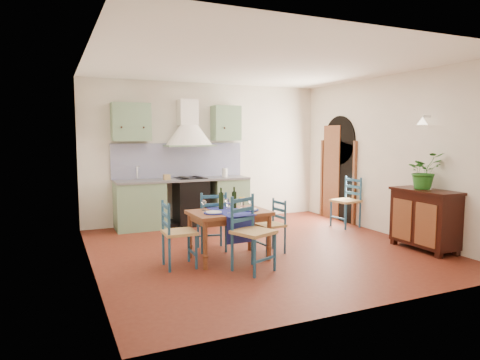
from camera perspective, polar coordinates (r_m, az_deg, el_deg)
name	(u,v)px	position (r m, az deg, el deg)	size (l,w,h in m)	color
floor	(262,249)	(6.74, 2.90, -9.14)	(5.00, 5.00, 0.00)	#4F1A11
back_wall	(188,171)	(8.49, -6.93, 1.17)	(5.00, 0.96, 2.80)	beige
right_wall	(377,158)	(8.17, 17.86, 2.75)	(0.26, 5.00, 2.80)	beige
left_wall	(88,163)	(5.82, -19.55, 2.13)	(0.04, 5.00, 2.80)	beige
ceiling	(263,64)	(6.59, 3.03, 15.13)	(5.00, 5.00, 0.01)	white
dining_table	(230,217)	(6.05, -1.40, -4.90)	(1.11, 0.84, 1.01)	brown
chair_near	(252,232)	(5.57, 1.55, -6.99)	(0.59, 0.59, 0.98)	navy
chair_far	(212,220)	(6.54, -3.75, -5.35)	(0.49, 0.49, 0.91)	navy
chair_left	(177,233)	(5.78, -8.41, -7.03)	(0.42, 0.42, 0.89)	navy
chair_right	(272,225)	(6.46, 4.25, -6.04)	(0.41, 0.41, 0.80)	navy
chair_spare	(347,201)	(8.47, 14.07, -2.75)	(0.51, 0.51, 0.96)	navy
sideboard	(425,217)	(7.15, 23.39, -4.56)	(0.50, 1.05, 0.94)	black
potted_plant	(424,171)	(7.11, 23.32, 1.13)	(0.51, 0.44, 0.56)	#21621D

